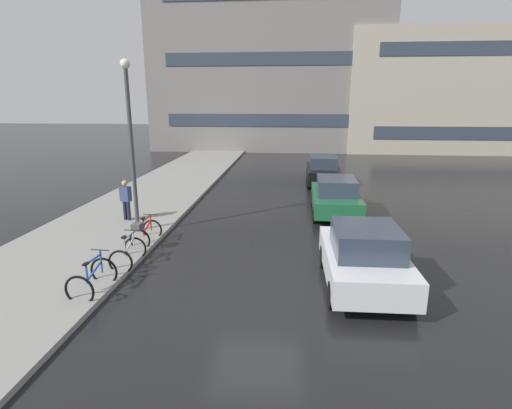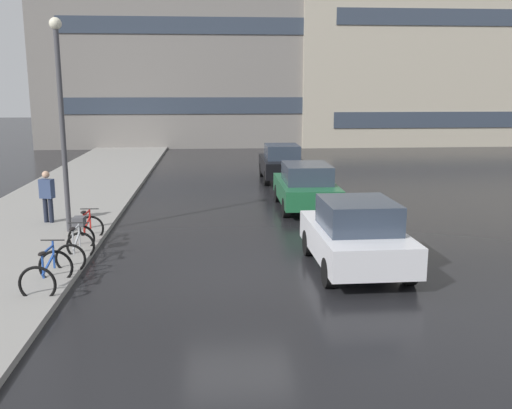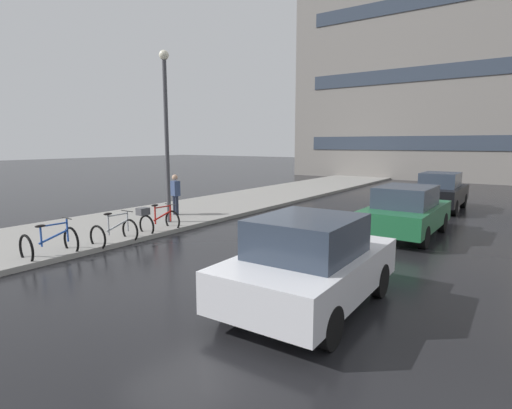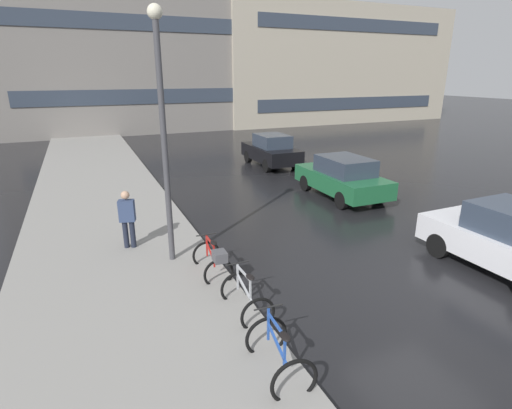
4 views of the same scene
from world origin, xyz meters
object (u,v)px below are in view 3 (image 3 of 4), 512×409
at_px(bicycle_nearest, 50,244).
at_px(streetlamp, 166,124).
at_px(bicycle_third, 156,219).
at_px(car_black, 440,191).
at_px(car_white, 310,263).
at_px(car_green, 406,211).
at_px(bicycle_second, 115,232).
at_px(pedestrian, 175,194).

distance_m(bicycle_nearest, streetlamp, 5.66).
relative_size(bicycle_third, car_black, 0.35).
xyz_separation_m(car_white, streetlamp, (-7.38, 3.60, 2.75)).
bearing_deg(car_white, car_green, 90.49).
relative_size(bicycle_third, streetlamp, 0.23).
height_order(bicycle_nearest, bicycle_second, bicycle_nearest).
bearing_deg(car_black, car_white, -89.28).
bearing_deg(streetlamp, car_green, 23.08).
height_order(car_white, car_green, car_white).
height_order(bicycle_second, car_white, car_white).
height_order(bicycle_third, car_green, car_green).
relative_size(car_black, streetlamp, 0.66).
bearing_deg(bicycle_nearest, bicycle_third, 89.27).
bearing_deg(streetlamp, bicycle_second, -73.68).
distance_m(bicycle_nearest, car_white, 6.81).
bearing_deg(car_white, bicycle_third, 160.41).
xyz_separation_m(car_black, streetlamp, (-7.22, -9.24, 2.76)).
xyz_separation_m(bicycle_nearest, car_black, (6.55, 13.89, 0.40)).
relative_size(bicycle_second, car_black, 0.29).
height_order(bicycle_third, car_black, car_black).
bearing_deg(bicycle_second, car_white, -6.34).
bearing_deg(streetlamp, bicycle_nearest, -81.83).
bearing_deg(car_black, car_green, -89.03).
height_order(bicycle_nearest, bicycle_third, bicycle_nearest).
bearing_deg(car_green, bicycle_nearest, -130.60).
relative_size(car_white, car_black, 0.97).
relative_size(car_green, car_black, 1.05).
bearing_deg(bicycle_nearest, car_green, 49.40).
distance_m(car_white, pedestrian, 9.54).
bearing_deg(car_green, bicycle_second, -137.23).
xyz_separation_m(bicycle_nearest, bicycle_third, (0.04, 3.42, 0.09)).
xyz_separation_m(bicycle_nearest, bicycle_second, (0.18, 1.77, -0.02)).
distance_m(bicycle_third, car_green, 7.92).
height_order(bicycle_second, bicycle_third, same).
bearing_deg(car_white, pedestrian, 149.98).
bearing_deg(bicycle_third, streetlamp, 120.04).
height_order(bicycle_third, car_white, car_white).
height_order(bicycle_second, pedestrian, pedestrian).
distance_m(car_green, streetlamp, 8.43).
relative_size(car_green, pedestrian, 2.43).
relative_size(bicycle_nearest, bicycle_second, 1.05).
xyz_separation_m(bicycle_third, car_green, (6.61, 4.35, 0.30)).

